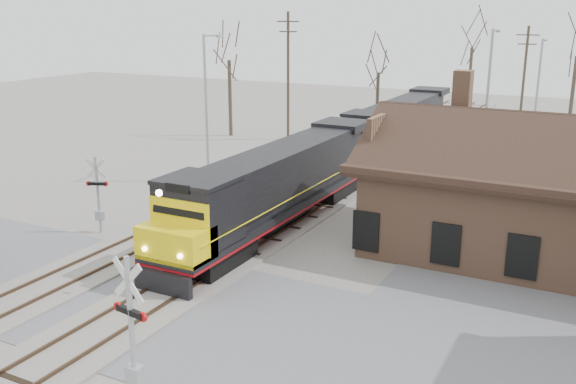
% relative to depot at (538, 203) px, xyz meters
% --- Properties ---
extents(ground, '(140.00, 140.00, 0.00)m').
position_rel_depot_xyz_m(ground, '(-11.99, -12.00, -2.41)').
color(ground, gray).
rests_on(ground, ground).
extents(road, '(60.00, 9.00, 0.03)m').
position_rel_depot_xyz_m(road, '(-11.99, -12.00, -2.39)').
color(road, slate).
rests_on(road, ground).
extents(track_main, '(3.40, 90.00, 0.24)m').
position_rel_depot_xyz_m(track_main, '(-11.99, 3.00, -2.34)').
color(track_main, gray).
rests_on(track_main, ground).
extents(track_siding, '(3.40, 90.00, 0.24)m').
position_rel_depot_xyz_m(track_siding, '(-16.49, 3.00, -2.34)').
color(track_siding, gray).
rests_on(track_siding, ground).
extents(depot, '(15.20, 9.31, 7.90)m').
position_rel_depot_xyz_m(depot, '(0.00, 0.00, 0.00)').
color(depot, '#875F46').
rests_on(depot, ground).
extents(locomotive_lead, '(2.82, 18.86, 4.18)m').
position_rel_depot_xyz_m(locomotive_lead, '(-11.99, -2.38, -0.21)').
color(locomotive_lead, black).
rests_on(locomotive_lead, ground).
extents(locomotive_trailing, '(2.82, 18.86, 3.96)m').
position_rel_depot_xyz_m(locomotive_trailing, '(-11.99, 16.76, -0.21)').
color(locomotive_trailing, black).
rests_on(locomotive_trailing, ground).
extents(crossbuck_near, '(1.27, 0.34, 4.47)m').
position_rel_depot_xyz_m(crossbuck_near, '(-8.10, -17.29, -0.33)').
color(crossbuck_near, '#A5A8AD').
rests_on(crossbuck_near, ground).
extents(crossbuck_far, '(1.03, 0.50, 3.82)m').
position_rel_depot_xyz_m(crossbuck_far, '(-19.37, -6.74, -0.60)').
color(crossbuck_far, '#A5A8AD').
rests_on(crossbuck_far, ground).
extents(streetlight_a, '(0.25, 2.04, 9.20)m').
position_rel_depot_xyz_m(streetlight_a, '(-20.30, 4.13, 2.73)').
color(streetlight_a, '#A5A8AD').
rests_on(streetlight_a, ground).
extents(streetlight_b, '(0.25, 2.04, 9.54)m').
position_rel_depot_xyz_m(streetlight_b, '(-4.59, 11.25, 2.91)').
color(streetlight_b, '#A5A8AD').
rests_on(streetlight_b, ground).
extents(streetlight_c, '(0.25, 2.04, 8.63)m').
position_rel_depot_xyz_m(streetlight_c, '(-2.98, 21.94, 2.44)').
color(streetlight_c, '#A5A8AD').
rests_on(streetlight_c, ground).
extents(utility_pole_a, '(2.00, 0.24, 10.52)m').
position_rel_depot_xyz_m(utility_pole_a, '(-22.18, 18.64, 3.08)').
color(utility_pole_a, '#382D23').
rests_on(utility_pole_a, ground).
extents(utility_pole_b, '(2.00, 0.24, 9.27)m').
position_rel_depot_xyz_m(utility_pole_b, '(-5.52, 33.07, 2.45)').
color(utility_pole_b, '#382D23').
rests_on(utility_pole_b, ground).
extents(tree_a, '(4.34, 4.34, 10.62)m').
position_rel_depot_xyz_m(tree_a, '(-27.46, 17.89, 5.16)').
color(tree_a, '#382D23').
rests_on(tree_a, ground).
extents(tree_b, '(3.51, 3.51, 8.60)m').
position_rel_depot_xyz_m(tree_b, '(-16.89, 25.88, 3.71)').
color(tree_b, '#382D23').
rests_on(tree_b, ground).
extents(tree_c, '(4.67, 4.67, 11.43)m').
position_rel_depot_xyz_m(tree_c, '(-11.41, 38.04, 5.74)').
color(tree_c, '#382D23').
rests_on(tree_c, ground).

